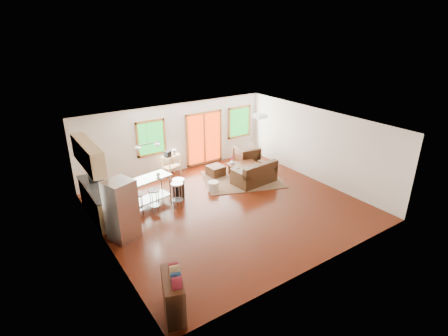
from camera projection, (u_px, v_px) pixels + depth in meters
floor at (229, 207)px, 10.86m from camera, size 7.50×7.00×0.02m
ceiling at (230, 125)px, 9.85m from camera, size 7.50×7.00×0.02m
back_wall at (176, 138)px, 13.04m from camera, size 7.50×0.02×2.60m
left_wall at (102, 202)px, 8.41m from camera, size 0.02×7.00×2.60m
right_wall at (317, 145)px, 12.30m from camera, size 0.02×7.00×2.60m
front_wall at (321, 219)px, 7.67m from camera, size 7.50×0.02×2.60m
window_left at (151, 138)px, 12.41m from camera, size 1.10×0.05×1.30m
french_doors at (204, 138)px, 13.70m from camera, size 1.60×0.05×2.10m
window_right at (239, 122)px, 14.42m from camera, size 1.10×0.05×1.30m
rug at (242, 179)px, 12.73m from camera, size 3.30×2.93×0.03m
loveseat at (255, 175)px, 12.33m from camera, size 1.57×0.97×0.81m
coffee_table at (243, 165)px, 13.04m from camera, size 1.17×0.82×0.43m
armchair at (247, 155)px, 13.89m from camera, size 0.95×0.90×0.87m
ottoman at (216, 171)px, 13.01m from camera, size 0.60×0.60×0.38m
pouf at (213, 186)px, 11.83m from camera, size 0.47×0.47×0.33m
vase at (232, 162)px, 12.98m from camera, size 0.23×0.23×0.32m
book at (250, 160)px, 13.02m from camera, size 0.24×0.07×0.32m
cabinets at (96, 187)px, 10.00m from camera, size 0.64×2.24×2.30m
refrigerator at (122, 210)px, 8.98m from camera, size 0.84×0.82×1.65m
island at (147, 187)px, 10.65m from camera, size 1.57×0.87×0.94m
cup at (158, 174)px, 10.64m from camera, size 0.15×0.13×0.12m
bar_stool_a at (138, 200)px, 10.17m from camera, size 0.38×0.38×0.70m
bar_stool_b at (154, 195)px, 10.35m from camera, size 0.37×0.37×0.75m
bar_stool_c at (177, 189)px, 10.62m from camera, size 0.41×0.41×0.81m
trash_can at (179, 189)px, 11.19m from camera, size 0.41×0.41×0.70m
kitchen_cart at (171, 158)px, 12.78m from camera, size 0.78×0.64×1.02m
bookshelf at (173, 295)px, 6.72m from camera, size 0.65×1.01×1.11m
ceiling_flush at (260, 116)px, 11.17m from camera, size 0.35×0.35×0.12m
pendant_light at (148, 147)px, 10.29m from camera, size 0.80×0.18×0.79m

